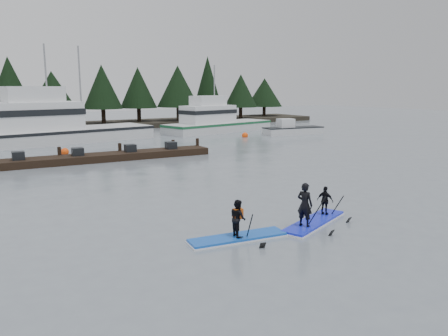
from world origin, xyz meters
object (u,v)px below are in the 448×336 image
fishing_boat_medium (216,127)px  floating_dock (109,157)px  paddleboard_solo (238,227)px  fishing_boat_large (54,135)px  paddleboard_duo (313,211)px

fishing_boat_medium → floating_dock: bearing=-153.6°
fishing_boat_medium → paddleboard_solo: bearing=-131.8°
fishing_boat_large → paddleboard_duo: 29.55m
fishing_boat_large → paddleboard_duo: bearing=-92.9°
floating_dock → paddleboard_solo: size_ratio=4.29×
fishing_boat_medium → paddleboard_solo: fishing_boat_medium is taller
fishing_boat_medium → paddleboard_duo: (-14.13, -30.41, -0.07)m
fishing_boat_medium → floating_dock: size_ratio=0.97×
floating_dock → paddleboard_solo: paddleboard_solo is taller
paddleboard_duo → fishing_boat_large: bearing=74.6°
fishing_boat_medium → floating_dock: (-16.03, -12.76, -0.32)m
paddleboard_solo → paddleboard_duo: (3.15, -0.09, 0.08)m
paddleboard_duo → fishing_boat_medium: bearing=43.6°
floating_dock → paddleboard_solo: 17.61m
floating_dock → paddleboard_duo: (1.89, -17.65, 0.26)m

